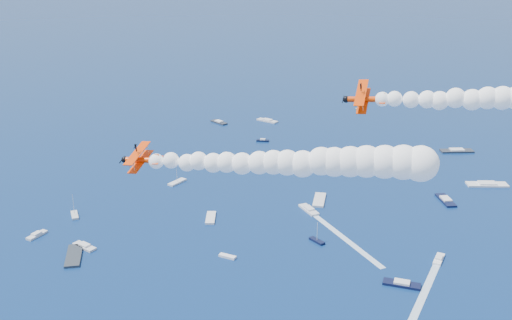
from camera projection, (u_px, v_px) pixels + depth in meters
The scene contains 6 objects.
biplane_lead at pixel (365, 99), 112.72m from camera, with size 7.97×8.94×5.38m, color #ED3B05, non-canonical shape.
biplane_trail at pixel (142, 160), 107.40m from camera, with size 7.52×8.43×5.08m, color #FF3E05, non-canonical shape.
smoke_trail_lead at pixel (511, 99), 105.53m from camera, with size 48.00×18.78×9.50m, color white, non-canonical shape.
smoke_trail_trail at pixel (280, 162), 100.84m from camera, with size 47.62×19.95×9.50m, color white, non-canonical shape.
spectator_boats at pixel (368, 214), 203.68m from camera, with size 238.06×176.69×0.70m.
boat_wakes at pixel (381, 267), 171.59m from camera, with size 50.00×49.09×0.04m.
Camera 1 is at (63.11, -64.13, 87.13)m, focal length 42.65 mm.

